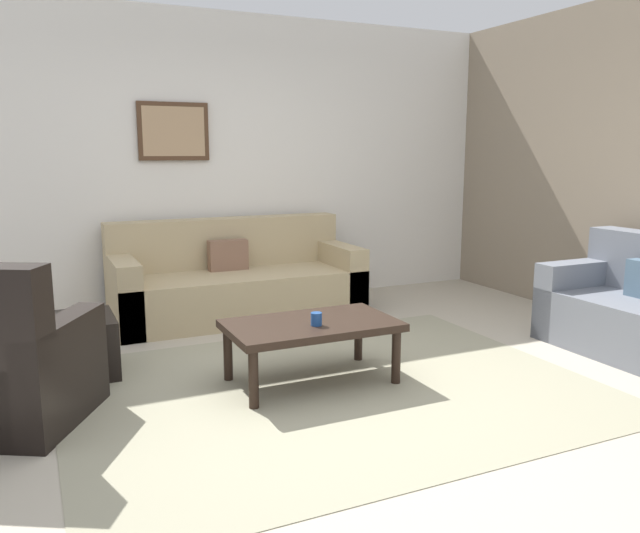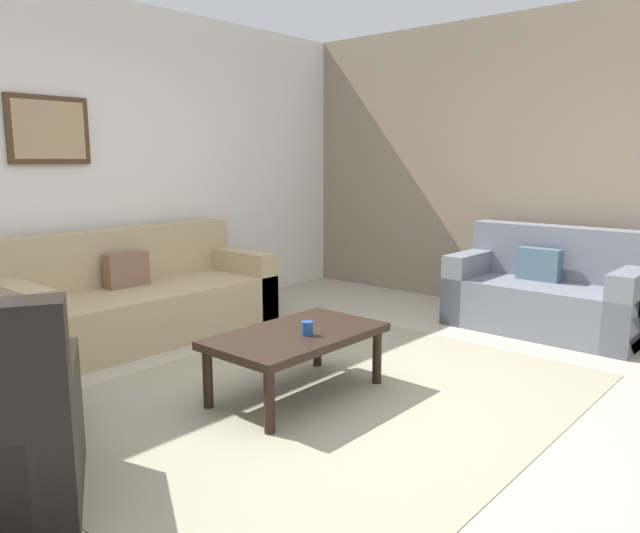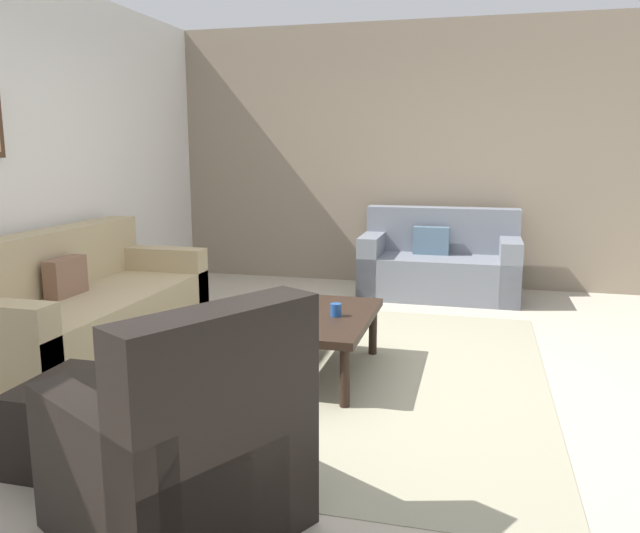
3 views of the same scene
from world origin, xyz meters
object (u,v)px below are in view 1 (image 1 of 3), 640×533
Objects in this scene: couch_main at (234,283)px; cup at (316,319)px; framed_artwork at (174,131)px; coffee_table at (311,329)px; armchair_leather at (0,374)px; ottoman at (72,347)px.

cup is at bearing -92.29° from couch_main.
coffee_table is at bearing -81.67° from framed_artwork.
couch_main is 3.42× the size of framed_artwork.
armchair_leather is at bearing 174.56° from cup.
couch_main is at bearing 44.12° from armchair_leather.
couch_main reaches higher than cup.
couch_main is 2.04× the size of armchair_leather.
coffee_table is 1.69× the size of framed_artwork.
coffee_table is (-0.07, -1.92, 0.06)m from couch_main.
ottoman is at bearing 147.64° from cup.
framed_artwork is (-0.34, 2.44, 1.23)m from cup.
framed_artwork is at bearing 134.27° from couch_main.
framed_artwork is (-0.34, 2.34, 1.33)m from coffee_table.
couch_main is 1.92m from coffee_table.
framed_artwork is (1.48, 2.27, 1.38)m from armchair_leather.
cup is (1.82, -0.17, 0.15)m from armchair_leather.
armchair_leather is at bearing 177.57° from coffee_table.
cup is (-0.01, -0.10, 0.09)m from coffee_table.
cup is at bearing -32.36° from ottoman.
couch_main is at bearing -45.73° from framed_artwork.
armchair_leather is 3.04m from framed_artwork.
coffee_table is 2.72m from framed_artwork.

